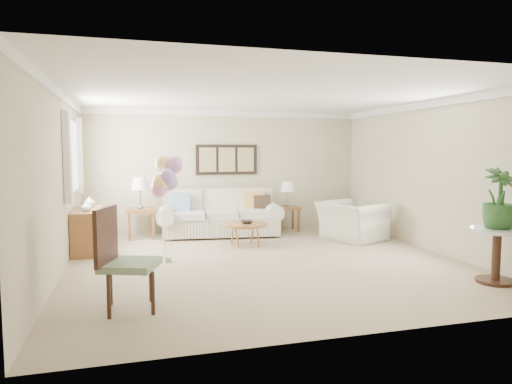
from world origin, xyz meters
TOP-DOWN VIEW (x-y plane):
  - ground_plane at (0.00, 0.00)m, footprint 6.00×6.00m
  - room_shell at (-0.11, 0.09)m, footprint 6.04×6.04m
  - wall_art_triptych at (0.00, 2.96)m, footprint 1.35×0.06m
  - sofa at (-0.25, 2.42)m, footprint 2.67×1.22m
  - end_table_left at (-1.85, 2.51)m, footprint 0.55×0.50m
  - end_table_right at (1.25, 2.53)m, footprint 0.50×0.45m
  - lamp_left at (-1.85, 2.51)m, footprint 0.35×0.35m
  - lamp_right at (1.25, 2.53)m, footprint 0.31×0.31m
  - coffee_table at (-0.02, 1.27)m, footprint 0.82×0.82m
  - decor_bowl at (0.00, 1.24)m, footprint 0.24×0.24m
  - armchair at (2.14, 1.26)m, footprint 1.33×1.42m
  - side_table at (2.60, -1.91)m, footprint 0.67×0.67m
  - potted_plant at (2.61, -1.90)m, footprint 0.47×0.47m
  - accent_chair at (-2.14, -1.70)m, footprint 0.72×0.72m
  - credenza at (-2.76, 1.50)m, footprint 0.46×1.20m
  - vase_white at (-2.74, 1.18)m, footprint 0.19×0.19m
  - vase_sage at (-2.74, 1.78)m, footprint 0.22×0.22m
  - balloon_cluster at (-1.51, 0.35)m, footprint 0.50×0.48m

SIDE VIEW (x-z plane):
  - ground_plane at x=0.00m, z-range 0.00..0.00m
  - armchair at x=2.14m, z-range 0.00..0.74m
  - credenza at x=-2.76m, z-range 0.00..0.74m
  - sofa at x=-0.25m, z-range -0.10..0.84m
  - coffee_table at x=-0.02m, z-range 0.18..0.59m
  - decor_bowl at x=0.00m, z-range 0.42..0.47m
  - end_table_right at x=1.25m, z-range 0.18..0.72m
  - end_table_left at x=-1.85m, z-range 0.20..0.81m
  - side_table at x=2.60m, z-range 0.18..0.91m
  - accent_chair at x=-2.14m, z-range 0.02..1.16m
  - vase_white at x=-2.74m, z-range 0.74..0.92m
  - vase_sage at x=-2.74m, z-range 0.74..0.94m
  - lamp_right at x=1.25m, z-range 0.68..1.22m
  - lamp_left at x=-1.85m, z-range 0.77..1.38m
  - potted_plant at x=2.61m, z-range 0.72..1.52m
  - balloon_cluster at x=-1.51m, z-range 0.50..2.18m
  - wall_art_triptych at x=0.00m, z-range 1.23..1.88m
  - room_shell at x=-0.11m, z-range 0.33..2.93m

